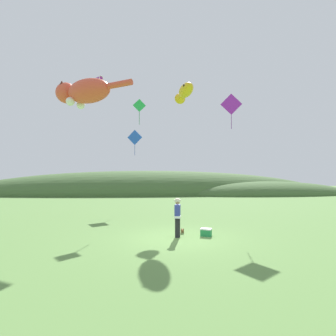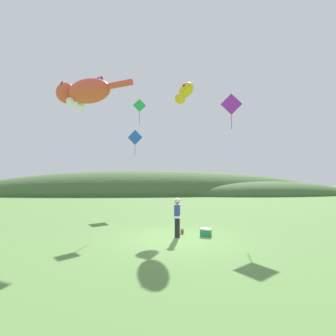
{
  "view_description": "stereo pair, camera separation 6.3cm",
  "coord_description": "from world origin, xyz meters",
  "px_view_note": "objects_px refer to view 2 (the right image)",
  "views": [
    {
      "loc": [
        -1.67,
        -11.78,
        2.78
      ],
      "look_at": [
        0.0,
        4.0,
        3.3
      ],
      "focal_mm": 28.0,
      "sensor_mm": 36.0,
      "label": 1
    },
    {
      "loc": [
        -1.61,
        -11.79,
        2.78
      ],
      "look_at": [
        0.0,
        4.0,
        3.3
      ],
      "focal_mm": 28.0,
      "sensor_mm": 36.0,
      "label": 2
    }
  ],
  "objects_px": {
    "kite_fish_windsock": "(185,92)",
    "kite_diamond_blue": "(135,138)",
    "kite_spool": "(182,231)",
    "kite_tube_streamer": "(93,82)",
    "festival_attendant": "(177,216)",
    "kite_giant_cat": "(84,92)",
    "kite_diamond_green": "(139,106)",
    "picnic_cooler": "(206,232)",
    "kite_diamond_violet": "(231,104)"
  },
  "relations": [
    {
      "from": "festival_attendant",
      "to": "kite_giant_cat",
      "type": "distance_m",
      "value": 12.42
    },
    {
      "from": "kite_tube_streamer",
      "to": "kite_diamond_blue",
      "type": "xyz_separation_m",
      "value": [
        3.94,
        -1.78,
        -5.32
      ]
    },
    {
      "from": "kite_tube_streamer",
      "to": "kite_diamond_blue",
      "type": "relative_size",
      "value": 1.14
    },
    {
      "from": "kite_giant_cat",
      "to": "kite_tube_streamer",
      "type": "bearing_deg",
      "value": 93.41
    },
    {
      "from": "picnic_cooler",
      "to": "kite_tube_streamer",
      "type": "height_order",
      "value": "kite_tube_streamer"
    },
    {
      "from": "kite_fish_windsock",
      "to": "kite_tube_streamer",
      "type": "height_order",
      "value": "kite_tube_streamer"
    },
    {
      "from": "kite_tube_streamer",
      "to": "kite_diamond_violet",
      "type": "distance_m",
      "value": 13.78
    },
    {
      "from": "picnic_cooler",
      "to": "kite_tube_streamer",
      "type": "xyz_separation_m",
      "value": [
        -7.48,
        12.24,
        11.25
      ]
    },
    {
      "from": "picnic_cooler",
      "to": "kite_fish_windsock",
      "type": "xyz_separation_m",
      "value": [
        0.01,
        5.85,
        8.51
      ]
    },
    {
      "from": "festival_attendant",
      "to": "kite_tube_streamer",
      "type": "xyz_separation_m",
      "value": [
        -6.12,
        12.34,
        10.48
      ]
    },
    {
      "from": "festival_attendant",
      "to": "kite_diamond_green",
      "type": "distance_m",
      "value": 9.53
    },
    {
      "from": "kite_spool",
      "to": "kite_tube_streamer",
      "type": "relative_size",
      "value": 0.1
    },
    {
      "from": "kite_diamond_violet",
      "to": "kite_fish_windsock",
      "type": "bearing_deg",
      "value": 142.25
    },
    {
      "from": "kite_spool",
      "to": "kite_fish_windsock",
      "type": "bearing_deg",
      "value": 78.85
    },
    {
      "from": "kite_spool",
      "to": "kite_giant_cat",
      "type": "relative_size",
      "value": 0.04
    },
    {
      "from": "festival_attendant",
      "to": "kite_diamond_blue",
      "type": "bearing_deg",
      "value": 101.69
    },
    {
      "from": "festival_attendant",
      "to": "kite_spool",
      "type": "height_order",
      "value": "festival_attendant"
    },
    {
      "from": "festival_attendant",
      "to": "kite_diamond_violet",
      "type": "distance_m",
      "value": 8.48
    },
    {
      "from": "kite_fish_windsock",
      "to": "kite_diamond_violet",
      "type": "xyz_separation_m",
      "value": [
        2.62,
        -2.03,
        -1.37
      ]
    },
    {
      "from": "kite_giant_cat",
      "to": "picnic_cooler",
      "type": "bearing_deg",
      "value": -45.87
    },
    {
      "from": "kite_diamond_violet",
      "to": "kite_diamond_green",
      "type": "xyz_separation_m",
      "value": [
        -5.78,
        2.51,
        0.43
      ]
    },
    {
      "from": "kite_spool",
      "to": "kite_tube_streamer",
      "type": "height_order",
      "value": "kite_tube_streamer"
    },
    {
      "from": "picnic_cooler",
      "to": "kite_tube_streamer",
      "type": "bearing_deg",
      "value": 121.43
    },
    {
      "from": "kite_fish_windsock",
      "to": "kite_tube_streamer",
      "type": "relative_size",
      "value": 1.23
    },
    {
      "from": "kite_spool",
      "to": "kite_diamond_blue",
      "type": "height_order",
      "value": "kite_diamond_blue"
    },
    {
      "from": "kite_spool",
      "to": "kite_diamond_blue",
      "type": "distance_m",
      "value": 11.75
    },
    {
      "from": "kite_giant_cat",
      "to": "kite_tube_streamer",
      "type": "xyz_separation_m",
      "value": [
        -0.29,
        4.82,
        2.5
      ]
    },
    {
      "from": "kite_spool",
      "to": "kite_fish_windsock",
      "type": "distance_m",
      "value": 10.07
    },
    {
      "from": "kite_spool",
      "to": "picnic_cooler",
      "type": "bearing_deg",
      "value": -32.88
    },
    {
      "from": "kite_fish_windsock",
      "to": "kite_spool",
      "type": "bearing_deg",
      "value": -101.15
    },
    {
      "from": "festival_attendant",
      "to": "kite_spool",
      "type": "xyz_separation_m",
      "value": [
        0.34,
        0.76,
        -0.82
      ]
    },
    {
      "from": "picnic_cooler",
      "to": "kite_diamond_blue",
      "type": "xyz_separation_m",
      "value": [
        -3.54,
        10.45,
        5.93
      ]
    },
    {
      "from": "kite_giant_cat",
      "to": "kite_diamond_violet",
      "type": "height_order",
      "value": "kite_giant_cat"
    },
    {
      "from": "kite_giant_cat",
      "to": "kite_diamond_blue",
      "type": "height_order",
      "value": "kite_giant_cat"
    },
    {
      "from": "festival_attendant",
      "to": "kite_fish_windsock",
      "type": "distance_m",
      "value": 9.86
    },
    {
      "from": "kite_diamond_blue",
      "to": "picnic_cooler",
      "type": "bearing_deg",
      "value": -71.28
    },
    {
      "from": "kite_spool",
      "to": "kite_giant_cat",
      "type": "height_order",
      "value": "kite_giant_cat"
    },
    {
      "from": "picnic_cooler",
      "to": "kite_diamond_violet",
      "type": "xyz_separation_m",
      "value": [
        2.63,
        3.82,
        7.14
      ]
    },
    {
      "from": "kite_tube_streamer",
      "to": "kite_giant_cat",
      "type": "bearing_deg",
      "value": -86.59
    },
    {
      "from": "kite_spool",
      "to": "festival_attendant",
      "type": "bearing_deg",
      "value": -114.33
    },
    {
      "from": "festival_attendant",
      "to": "kite_fish_windsock",
      "type": "height_order",
      "value": "kite_fish_windsock"
    },
    {
      "from": "kite_diamond_green",
      "to": "kite_diamond_blue",
      "type": "bearing_deg",
      "value": 95.52
    },
    {
      "from": "kite_spool",
      "to": "kite_diamond_blue",
      "type": "bearing_deg",
      "value": 104.47
    },
    {
      "from": "kite_fish_windsock",
      "to": "picnic_cooler",
      "type": "bearing_deg",
      "value": -90.1
    },
    {
      "from": "kite_giant_cat",
      "to": "kite_tube_streamer",
      "type": "relative_size",
      "value": 2.33
    },
    {
      "from": "kite_fish_windsock",
      "to": "kite_diamond_blue",
      "type": "bearing_deg",
      "value": 127.67
    },
    {
      "from": "picnic_cooler",
      "to": "kite_diamond_green",
      "type": "bearing_deg",
      "value": 116.4
    },
    {
      "from": "kite_giant_cat",
      "to": "kite_diamond_green",
      "type": "height_order",
      "value": "kite_giant_cat"
    },
    {
      "from": "kite_giant_cat",
      "to": "kite_diamond_green",
      "type": "relative_size",
      "value": 3.24
    },
    {
      "from": "kite_spool",
      "to": "picnic_cooler",
      "type": "height_order",
      "value": "picnic_cooler"
    }
  ]
}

